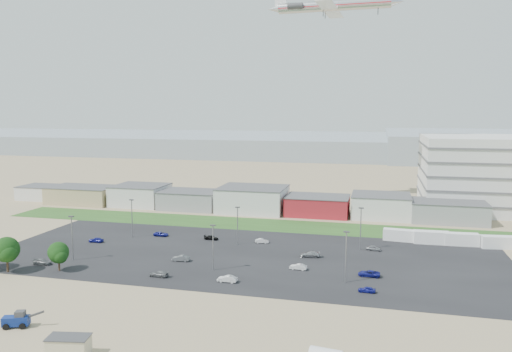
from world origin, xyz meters
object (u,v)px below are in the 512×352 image
(parked_car_6, at_px, (211,238))
(parked_car_12, at_px, (310,254))
(parked_car_2, at_px, (367,290))
(parked_car_13, at_px, (227,279))
(parked_car_4, at_px, (181,258))
(parked_car_8, at_px, (374,248))
(parked_car_3, at_px, (159,274))
(parked_car_9, at_px, (161,234))
(airliner, at_px, (334,6))
(parked_car_10, at_px, (42,262))
(portable_shed, at_px, (69,346))
(box_trailer_a, at_px, (399,235))
(parked_car_5, at_px, (96,240))
(parked_car_1, at_px, (298,267))
(telehandler, at_px, (16,319))
(parked_car_11, at_px, (262,241))
(parked_car_0, at_px, (369,273))

(parked_car_6, bearing_deg, parked_car_12, -106.57)
(parked_car_2, bearing_deg, parked_car_13, -84.89)
(parked_car_4, xyz_separation_m, parked_car_6, (0.47, 19.46, -0.10))
(parked_car_8, xyz_separation_m, parked_car_12, (-14.21, -9.19, 0.06))
(parked_car_3, distance_m, parked_car_9, 33.74)
(airliner, relative_size, parked_car_10, 11.11)
(portable_shed, distance_m, parked_car_4, 44.93)
(box_trailer_a, distance_m, parked_car_5, 78.66)
(portable_shed, xyz_separation_m, parked_car_9, (-15.94, 64.67, -0.89))
(parked_car_1, distance_m, parked_car_6, 32.40)
(portable_shed, distance_m, parked_car_8, 75.66)
(parked_car_2, bearing_deg, telehandler, -58.22)
(box_trailer_a, bearing_deg, telehandler, -125.42)
(box_trailer_a, height_order, parked_car_2, box_trailer_a)
(portable_shed, distance_m, airliner, 143.63)
(parked_car_3, xyz_separation_m, parked_car_11, (14.48, 30.53, -0.02))
(telehandler, xyz_separation_m, parked_car_8, (53.81, 57.90, -0.72))
(parked_car_0, xyz_separation_m, parked_car_6, (-40.99, 19.96, -0.07))
(parked_car_0, bearing_deg, parked_car_10, -78.79)
(box_trailer_a, height_order, parked_car_10, box_trailer_a)
(telehandler, height_order, box_trailer_a, box_trailer_a)
(parked_car_3, distance_m, parked_car_11, 33.79)
(telehandler, distance_m, parked_car_2, 60.28)
(parked_car_0, bearing_deg, airliner, -165.10)
(parked_car_6, bearing_deg, parked_car_11, -87.64)
(telehandler, relative_size, parked_car_4, 1.59)
(airliner, xyz_separation_m, parked_car_6, (-25.19, -59.65, -69.44))
(telehandler, bearing_deg, parked_car_9, 72.84)
(parked_car_2, xyz_separation_m, parked_car_4, (-41.28, 9.87, 0.11))
(parked_car_9, bearing_deg, portable_shed, -165.11)
(parked_car_3, relative_size, parked_car_11, 1.18)
(parked_car_3, distance_m, parked_car_13, 14.53)
(airliner, bearing_deg, parked_car_13, -94.26)
(parked_car_6, bearing_deg, portable_shed, -176.35)
(parked_car_1, relative_size, parked_car_9, 0.91)
(parked_car_2, relative_size, parked_car_4, 0.80)
(parked_car_6, height_order, parked_car_9, parked_car_9)
(parked_car_13, bearing_deg, parked_car_6, -153.72)
(parked_car_9, bearing_deg, parked_car_13, -136.23)
(parked_car_2, height_order, parked_car_6, parked_car_6)
(parked_car_9, relative_size, parked_car_13, 1.02)
(parked_car_3, xyz_separation_m, parked_car_6, (0.74, 30.51, -0.03))
(portable_shed, height_order, parked_car_3, portable_shed)
(parked_car_1, distance_m, parked_car_11, 22.78)
(portable_shed, relative_size, parked_car_12, 1.27)
(parked_car_3, relative_size, parked_car_13, 1.02)
(parked_car_2, relative_size, parked_car_10, 0.75)
(parked_car_0, relative_size, parked_car_12, 0.98)
(parked_car_6, distance_m, parked_car_10, 41.29)
(parked_car_3, xyz_separation_m, parked_car_12, (28.16, 21.14, 0.07))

